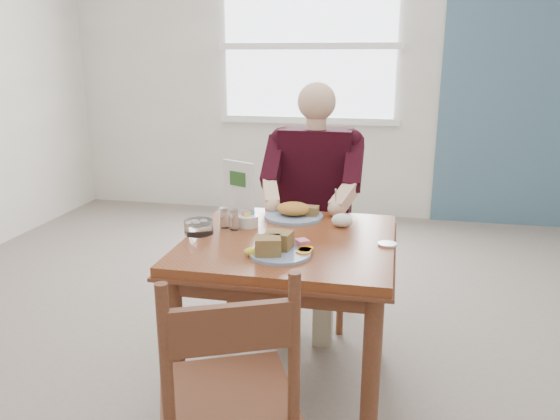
% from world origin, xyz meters
% --- Properties ---
extents(floor, '(6.00, 6.00, 0.00)m').
position_xyz_m(floor, '(0.00, 0.00, 0.00)').
color(floor, '#72655C').
rests_on(floor, ground).
extents(wall_back, '(5.50, 0.00, 5.50)m').
position_xyz_m(wall_back, '(0.00, 3.00, 1.40)').
color(wall_back, silver).
rests_on(wall_back, ground).
extents(accent_panel, '(1.60, 0.02, 2.80)m').
position_xyz_m(accent_panel, '(1.60, 2.98, 1.40)').
color(accent_panel, '#41647A').
rests_on(accent_panel, ground).
extents(lemon_wedge, '(0.07, 0.06, 0.03)m').
position_xyz_m(lemon_wedge, '(-0.11, -0.25, 0.77)').
color(lemon_wedge, yellow).
rests_on(lemon_wedge, table).
extents(napkin, '(0.11, 0.10, 0.06)m').
position_xyz_m(napkin, '(0.21, 0.21, 0.78)').
color(napkin, white).
rests_on(napkin, table).
extents(metal_dish, '(0.11, 0.11, 0.01)m').
position_xyz_m(metal_dish, '(0.42, -0.01, 0.75)').
color(metal_dish, silver).
rests_on(metal_dish, table).
extents(window, '(1.72, 0.04, 1.42)m').
position_xyz_m(window, '(-0.40, 2.97, 1.60)').
color(window, white).
rests_on(window, wall_back).
extents(table, '(0.92, 0.92, 0.75)m').
position_xyz_m(table, '(0.00, 0.00, 0.64)').
color(table, brown).
rests_on(table, ground).
extents(chair_far, '(0.42, 0.42, 0.95)m').
position_xyz_m(chair_far, '(0.00, 0.80, 0.48)').
color(chair_far, brown).
rests_on(chair_far, ground).
extents(chair_near, '(0.55, 0.55, 0.95)m').
position_xyz_m(chair_near, '(-0.04, -0.81, 0.48)').
color(chair_near, brown).
rests_on(chair_near, ground).
extents(diner, '(0.53, 0.56, 1.39)m').
position_xyz_m(diner, '(0.00, 0.71, 0.81)').
color(diner, tan).
rests_on(diner, chair_far).
extents(near_plate, '(0.28, 0.28, 0.08)m').
position_xyz_m(near_plate, '(-0.01, -0.21, 0.78)').
color(near_plate, white).
rests_on(near_plate, table).
extents(far_plate, '(0.31, 0.31, 0.08)m').
position_xyz_m(far_plate, '(-0.03, 0.31, 0.78)').
color(far_plate, white).
rests_on(far_plate, table).
extents(caddy, '(0.12, 0.12, 0.07)m').
position_xyz_m(caddy, '(-0.23, 0.13, 0.78)').
color(caddy, white).
rests_on(caddy, table).
extents(shakers, '(0.11, 0.08, 0.10)m').
position_xyz_m(shakers, '(-0.30, 0.08, 0.80)').
color(shakers, white).
rests_on(shakers, table).
extents(creamer, '(0.14, 0.14, 0.06)m').
position_xyz_m(creamer, '(-0.41, -0.02, 0.78)').
color(creamer, white).
rests_on(creamer, table).
extents(menu, '(0.18, 0.10, 0.28)m').
position_xyz_m(menu, '(-0.31, 0.27, 0.89)').
color(menu, white).
rests_on(menu, table).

